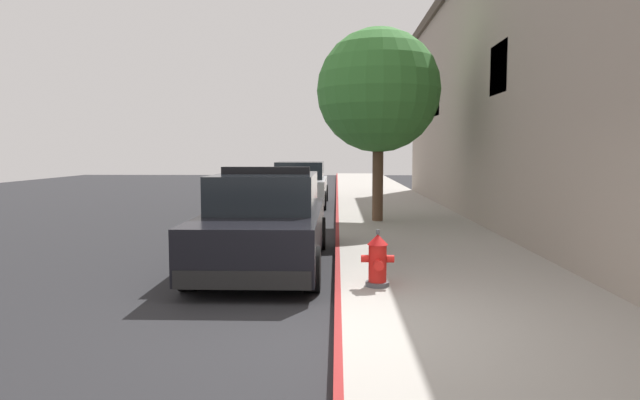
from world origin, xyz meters
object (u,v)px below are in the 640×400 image
object	(u,v)px
parked_car_silver_ahead	(300,185)
street_tree	(379,91)
fire_hydrant	(378,260)
police_cruiser	(266,222)

from	to	relation	value
parked_car_silver_ahead	street_tree	bearing A→B (deg)	-67.31
fire_hydrant	street_tree	xyz separation A→B (m)	(0.51, 7.14, 2.98)
police_cruiser	street_tree	bearing A→B (deg)	66.48
parked_car_silver_ahead	street_tree	world-z (taller)	street_tree
parked_car_silver_ahead	fire_hydrant	bearing A→B (deg)	-81.74
parked_car_silver_ahead	police_cruiser	bearing A→B (deg)	-89.37
parked_car_silver_ahead	street_tree	xyz separation A→B (m)	(2.37, -5.67, 2.73)
parked_car_silver_ahead	fire_hydrant	distance (m)	12.95
parked_car_silver_ahead	street_tree	size ratio (longest dim) A/B	0.99
police_cruiser	parked_car_silver_ahead	size ratio (longest dim) A/B	1.00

